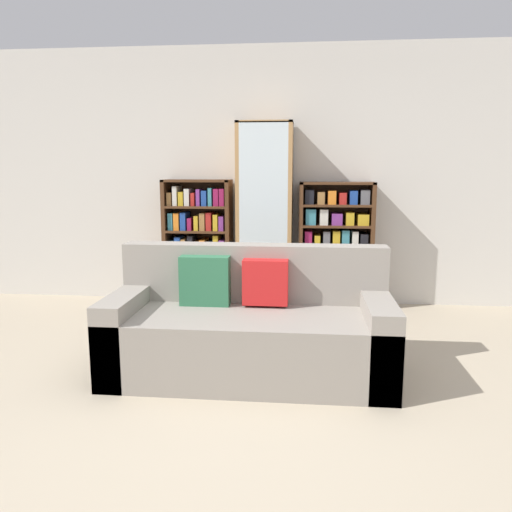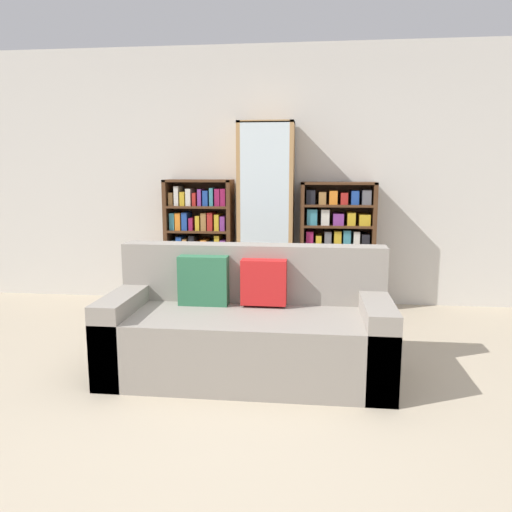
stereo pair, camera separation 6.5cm
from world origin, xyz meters
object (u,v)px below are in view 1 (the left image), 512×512
object	(u,v)px
bookshelf_right	(335,247)
wine_bottle	(292,314)
bookshelf_left	(199,244)
couch	(250,330)
display_cabinet	(265,216)

from	to	relation	value
bookshelf_right	wine_bottle	world-z (taller)	bookshelf_right
bookshelf_left	wine_bottle	size ratio (longest dim) A/B	3.35
couch	bookshelf_right	xyz separation A→B (m)	(0.69, 1.81, 0.33)
bookshelf_left	display_cabinet	bearing A→B (deg)	-1.31
couch	display_cabinet	xyz separation A→B (m)	(-0.04, 1.79, 0.64)
display_cabinet	wine_bottle	world-z (taller)	display_cabinet
couch	bookshelf_left	world-z (taller)	bookshelf_left
couch	bookshelf_left	bearing A→B (deg)	112.49
bookshelf_right	bookshelf_left	bearing A→B (deg)	-180.00
display_cabinet	wine_bottle	size ratio (longest dim) A/B	4.81
couch	display_cabinet	bearing A→B (deg)	91.31
bookshelf_left	display_cabinet	size ratio (longest dim) A/B	0.70
couch	bookshelf_right	bearing A→B (deg)	69.02
bookshelf_right	couch	bearing A→B (deg)	-110.98
bookshelf_right	wine_bottle	size ratio (longest dim) A/B	3.29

